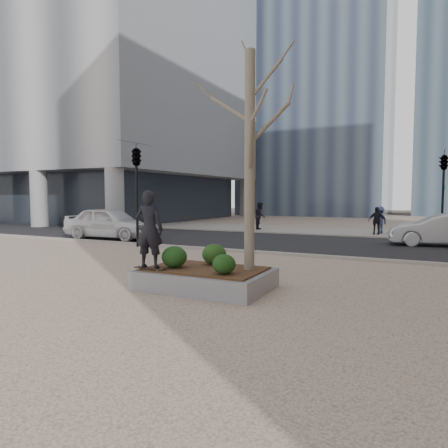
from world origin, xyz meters
The scene contains 19 objects.
ground centered at (0.00, 0.00, 0.00)m, with size 120.00×120.00×0.00m, color tan.
street centered at (0.00, 10.00, 0.01)m, with size 60.00×8.00×0.02m, color black.
far_sidewalk centered at (0.00, 17.00, 0.01)m, with size 60.00×6.00×0.02m, color gray.
planter centered at (1.00, 0.00, 0.23)m, with size 3.00×2.00×0.45m, color gray.
planter_mulch centered at (1.00, 0.00, 0.47)m, with size 2.70×1.70×0.04m, color #382314.
sycamore_tree centered at (2.00, 0.30, 3.79)m, with size 2.80×2.80×6.60m, color gray, non-canonical shape.
shrub_left centered at (0.30, -0.27, 0.75)m, with size 0.61×0.61×0.52m, color black.
shrub_middle centered at (0.95, 0.54, 0.75)m, with size 0.61×0.61×0.51m, color #1B3812.
shrub_right centered at (1.72, -0.45, 0.71)m, with size 0.52×0.52×0.44m, color #143510.
skateboard centered at (-0.10, -0.71, 0.49)m, with size 0.78×0.20×0.07m, color black, non-canonical shape.
skateboarder centered at (-0.10, -0.71, 1.43)m, with size 0.66×0.43×1.82m, color black.
police_car centered at (-8.62, 7.32, 0.84)m, with size 1.94×4.82×1.64m, color silver.
car_silver centered at (6.35, 11.55, 0.72)m, with size 1.48×4.25×1.40m, color #ADB0B5.
pedestrian_a centered at (-3.89, 16.17, 0.91)m, with size 0.86×0.67×1.78m, color black.
pedestrian_b centered at (3.40, 16.64, 0.81)m, with size 1.02×0.59×1.58m, color #383F65.
pedestrian_c centered at (3.32, 15.75, 0.80)m, with size 0.91×0.38×1.56m, color black.
traffic_light_near centered at (-5.50, 5.60, 2.25)m, with size 0.60×2.48×4.50m, color black, non-canonical shape.
traffic_light_far centered at (6.50, 14.60, 2.25)m, with size 0.60×2.48×4.50m, color black, non-canonical shape.
building_glass_a centered at (-6.00, 42.00, 22.50)m, with size 16.00×16.00×45.00m, color slate.
Camera 1 is at (5.57, -8.21, 2.20)m, focal length 32.00 mm.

